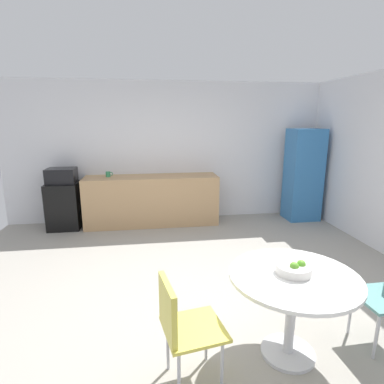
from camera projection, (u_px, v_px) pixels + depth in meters
name	position (u px, v px, depth m)	size (l,w,h in m)	color
ground_plane	(189.00, 302.00, 3.29)	(6.00, 6.00, 0.00)	#9E998E
wall_back	(168.00, 152.00, 5.89)	(6.00, 0.10, 2.60)	silver
counter_block	(152.00, 200.00, 5.70)	(2.40, 0.60, 0.90)	tan
mini_fridge	(64.00, 206.00, 5.49)	(0.54, 0.54, 0.82)	black
microwave	(62.00, 176.00, 5.37)	(0.48, 0.38, 0.26)	black
locker_cabinet	(303.00, 175.00, 5.90)	(0.60, 0.50, 1.74)	#3372B2
round_table	(293.00, 292.00, 2.44)	(1.01, 1.01, 0.73)	silver
chair_yellow	(181.00, 321.00, 2.17)	(0.49, 0.49, 0.83)	silver
fruit_bowl	(294.00, 269.00, 2.41)	(0.28, 0.28, 0.11)	silver
mug_white	(108.00, 174.00, 5.54)	(0.13, 0.08, 0.09)	#338C59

